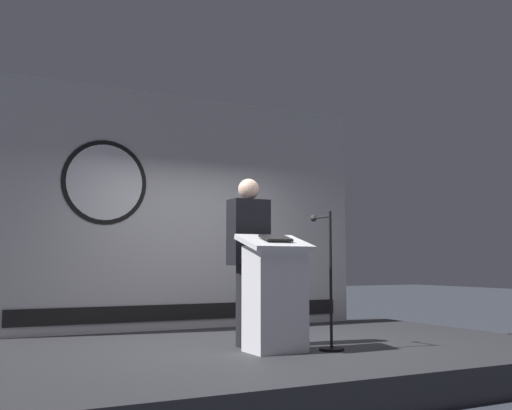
# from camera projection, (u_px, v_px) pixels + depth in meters

# --- Properties ---
(ground_plane) EXTENTS (40.00, 40.00, 0.00)m
(ground_plane) POSITION_uv_depth(u_px,v_px,m) (251.00, 376.00, 6.20)
(ground_plane) COLOR #383D47
(stage_platform) EXTENTS (6.40, 4.00, 0.30)m
(stage_platform) POSITION_uv_depth(u_px,v_px,m) (251.00, 361.00, 6.22)
(stage_platform) COLOR #333338
(stage_platform) RESTS_ON ground
(banner_display) EXTENTS (4.95, 0.12, 3.04)m
(banner_display) POSITION_uv_depth(u_px,v_px,m) (186.00, 212.00, 8.00)
(banner_display) COLOR silver
(banner_display) RESTS_ON stage_platform
(podium) EXTENTS (0.64, 0.50, 1.13)m
(podium) POSITION_uv_depth(u_px,v_px,m) (275.00, 294.00, 5.85)
(podium) COLOR silver
(podium) RESTS_ON stage_platform
(speaker_person) EXTENTS (0.40, 0.26, 1.72)m
(speaker_person) POSITION_uv_depth(u_px,v_px,m) (248.00, 260.00, 6.28)
(speaker_person) COLOR black
(speaker_person) RESTS_ON stage_platform
(microphone_stand) EXTENTS (0.24, 0.46, 1.35)m
(microphone_stand) POSITION_uv_depth(u_px,v_px,m) (329.00, 302.00, 5.99)
(microphone_stand) COLOR black
(microphone_stand) RESTS_ON stage_platform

